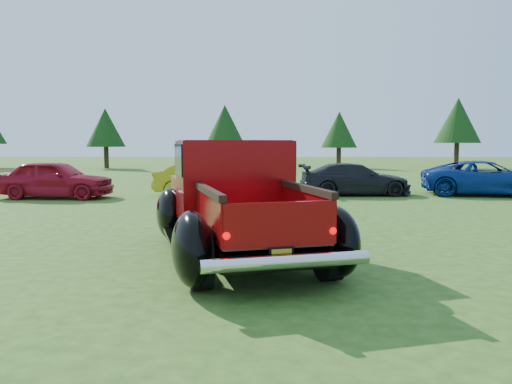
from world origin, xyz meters
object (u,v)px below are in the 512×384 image
at_px(tree_east, 458,121).
at_px(pickup_truck, 234,199).
at_px(tree_mid_right, 339,130).
at_px(show_car_yellow, 208,179).
at_px(tree_west, 106,128).
at_px(show_car_red, 55,179).
at_px(show_car_grey, 355,179).
at_px(show_car_blue, 487,178).
at_px(tree_mid_left, 225,125).

height_order(tree_east, pickup_truck, tree_east).
relative_size(tree_mid_right, show_car_yellow, 1.14).
height_order(tree_mid_right, pickup_truck, tree_mid_right).
height_order(tree_west, show_car_yellow, tree_west).
distance_m(pickup_truck, show_car_red, 11.07).
xyz_separation_m(show_car_grey, show_car_blue, (4.93, -0.02, 0.05)).
relative_size(tree_west, pickup_truck, 0.80).
bearing_deg(show_car_blue, tree_east, -7.80).
bearing_deg(show_car_red, tree_west, 16.20).
height_order(tree_mid_left, tree_east, tree_east).
height_order(tree_mid_left, show_car_red, tree_mid_left).
distance_m(tree_west, tree_east, 27.01).
bearing_deg(show_car_red, tree_mid_left, -7.31).
bearing_deg(show_car_grey, tree_mid_left, 13.33).
distance_m(tree_east, show_car_yellow, 26.72).
height_order(tree_mid_right, show_car_red, tree_mid_right).
bearing_deg(show_car_grey, show_car_red, 92.78).
bearing_deg(show_car_blue, tree_mid_left, 38.33).
bearing_deg(show_car_blue, show_car_red, 104.62).
bearing_deg(pickup_truck, show_car_yellow, 83.80).
distance_m(show_car_red, show_car_yellow, 5.39).
height_order(show_car_yellow, show_car_grey, show_car_yellow).
xyz_separation_m(tree_west, show_car_blue, (20.43, -19.53, -2.46)).
bearing_deg(tree_east, tree_mid_left, 175.24).
height_order(tree_west, show_car_blue, tree_west).
relative_size(tree_mid_left, show_car_blue, 1.07).
xyz_separation_m(tree_mid_left, show_car_blue, (11.43, -21.53, -2.73)).
distance_m(tree_mid_left, show_car_yellow, 22.08).
height_order(show_car_red, show_car_yellow, show_car_red).
height_order(pickup_truck, show_car_blue, pickup_truck).
bearing_deg(tree_mid_left, show_car_grey, -73.19).
bearing_deg(pickup_truck, show_car_blue, 32.59).
bearing_deg(show_car_blue, pickup_truck, 148.23).
distance_m(tree_mid_left, pickup_truck, 31.59).
distance_m(tree_east, show_car_red, 30.94).
height_order(tree_east, show_car_grey, tree_east).
height_order(tree_west, tree_mid_right, tree_west).
distance_m(tree_west, tree_mid_right, 18.03).
relative_size(show_car_grey, show_car_blue, 0.88).
bearing_deg(show_car_yellow, tree_west, 29.62).
distance_m(tree_mid_right, pickup_truck, 31.15).
relative_size(show_car_red, show_car_yellow, 1.03).
xyz_separation_m(tree_mid_right, show_car_red, (-13.34, -21.70, -2.29)).
bearing_deg(show_car_red, pickup_truck, -138.27).
height_order(tree_mid_right, show_car_yellow, tree_mid_right).
xyz_separation_m(tree_west, show_car_red, (4.66, -20.70, -2.43)).
bearing_deg(tree_west, show_car_grey, -51.54).
relative_size(tree_east, show_car_blue, 1.15).
height_order(pickup_truck, show_car_grey, pickup_truck).
xyz_separation_m(show_car_red, show_car_grey, (10.84, 1.19, -0.08)).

